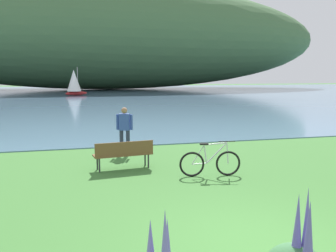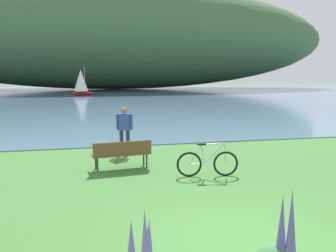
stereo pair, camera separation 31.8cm
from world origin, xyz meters
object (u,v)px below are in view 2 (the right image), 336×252
at_px(person_at_shoreline, 124,127).
at_px(sailboat_mid_bay, 81,82).
at_px(park_bench_near_camera, 122,152).
at_px(bicycle_leaning_near_bench, 208,163).

xyz_separation_m(person_at_shoreline, sailboat_mid_bay, (-1.35, 39.20, 0.86)).
relative_size(person_at_shoreline, sailboat_mid_bay, 0.45).
distance_m(person_at_shoreline, sailboat_mid_bay, 39.23).
bearing_deg(park_bench_near_camera, person_at_shoreline, 81.07).
bearing_deg(person_at_shoreline, sailboat_mid_bay, 91.97).
distance_m(bicycle_leaning_near_bench, person_at_shoreline, 4.12).
height_order(park_bench_near_camera, sailboat_mid_bay, sailboat_mid_bay).
xyz_separation_m(bicycle_leaning_near_bench, person_at_shoreline, (-1.94, 3.59, 0.58)).
height_order(bicycle_leaning_near_bench, sailboat_mid_bay, sailboat_mid_bay).
xyz_separation_m(park_bench_near_camera, person_at_shoreline, (0.34, 2.19, 0.46)).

